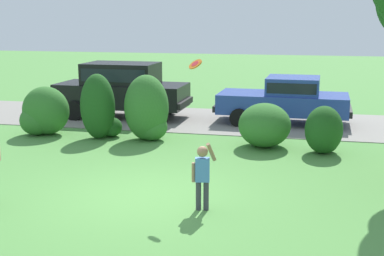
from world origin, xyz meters
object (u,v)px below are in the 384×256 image
(parked_sedan, at_px, (286,98))
(frisbee, at_px, (195,64))
(parked_suv, at_px, (122,87))
(child_thrower, at_px, (202,172))

(parked_sedan, height_order, frisbee, frisbee)
(parked_suv, distance_m, frisbee, 8.64)
(parked_suv, bearing_deg, frisbee, -60.04)
(parked_sedan, bearing_deg, parked_suv, -178.45)
(frisbee, bearing_deg, parked_sedan, 79.32)
(parked_sedan, distance_m, frisbee, 7.85)
(parked_sedan, distance_m, parked_suv, 5.67)
(parked_sedan, xyz_separation_m, child_thrower, (-1.08, -8.43, -0.13))
(parked_suv, height_order, child_thrower, parked_suv)
(child_thrower, bearing_deg, parked_suv, 118.96)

